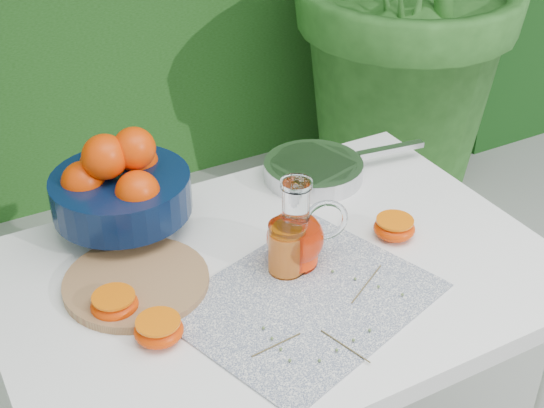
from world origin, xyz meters
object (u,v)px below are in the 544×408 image
cutting_board (136,282)px  juice_pitcher (296,235)px  white_table (277,303)px  saute_pan (315,169)px  fruit_bowl (120,185)px

cutting_board → juice_pitcher: bearing=-16.0°
white_table → juice_pitcher: (0.04, -0.00, 0.15)m
white_table → saute_pan: bearing=46.8°
cutting_board → juice_pitcher: (0.28, -0.08, 0.06)m
juice_pitcher → cutting_board: bearing=164.0°
cutting_board → juice_pitcher: size_ratio=1.48×
cutting_board → juice_pitcher: juice_pitcher is taller
white_table → fruit_bowl: (-0.20, 0.26, 0.18)m
white_table → fruit_bowl: bearing=126.9°
white_table → cutting_board: size_ratio=3.88×
fruit_bowl → saute_pan: fruit_bowl is taller
cutting_board → juice_pitcher: 0.30m
white_table → juice_pitcher: 0.15m
cutting_board → saute_pan: (0.47, 0.17, 0.01)m
juice_pitcher → fruit_bowl: bearing=131.6°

